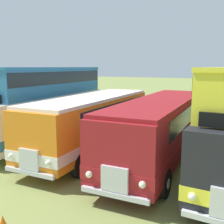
{
  "coord_description": "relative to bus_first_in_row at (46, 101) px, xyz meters",
  "views": [
    {
      "loc": [
        -0.01,
        -12.5,
        4.51
      ],
      "look_at": [
        -6.34,
        0.1,
        2.15
      ],
      "focal_mm": 43.35,
      "sensor_mm": 36.0,
      "label": 1
    }
  ],
  "objects": [
    {
      "name": "bus_third_in_row",
      "position": [
        7.23,
        -0.19,
        -0.71
      ],
      "size": [
        2.85,
        11.04,
        2.99
      ],
      "color": "maroon",
      "rests_on": "ground"
    },
    {
      "name": "cone_near_end",
      "position": [
        5.16,
        -8.03,
        -2.19
      ],
      "size": [
        0.36,
        0.36,
        0.55
      ],
      "primitive_type": "cone",
      "color": "orange",
      "rests_on": "ground"
    },
    {
      "name": "bus_first_in_row",
      "position": [
        0.0,
        0.0,
        0.0
      ],
      "size": [
        3.12,
        10.14,
        4.49
      ],
      "color": "silver",
      "rests_on": "ground"
    },
    {
      "name": "bus_second_in_row",
      "position": [
        3.62,
        -0.55,
        -0.72
      ],
      "size": [
        2.8,
        9.98,
        2.99
      ],
      "color": "orange",
      "rests_on": "ground"
    }
  ]
}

